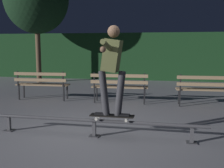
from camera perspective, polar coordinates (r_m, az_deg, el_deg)
name	(u,v)px	position (r m, az deg, el deg)	size (l,w,h in m)	color
ground_plane	(94,137)	(5.05, -3.77, -10.83)	(90.00, 90.00, 0.00)	gray
hedge_backdrop	(142,56)	(13.62, 6.24, 5.74)	(24.00, 1.20, 2.22)	#193D1E
grind_rail	(94,123)	(5.00, -3.72, -8.04)	(3.99, 0.18, 0.32)	#47474C
skateboard	(112,116)	(4.89, -0.01, -6.62)	(0.78, 0.20, 0.09)	black
skateboarder	(112,63)	(4.74, 0.02, 4.40)	(0.62, 1.41, 1.56)	black
park_bench_leftmost	(42,82)	(8.50, -14.31, 0.34)	(1.62, 0.49, 0.88)	black
park_bench_left_center	(119,85)	(7.77, 1.55, -0.11)	(1.62, 0.49, 0.88)	black
park_bench_right_center	(207,87)	(7.72, 19.07, -0.59)	(1.62, 0.49, 0.88)	black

